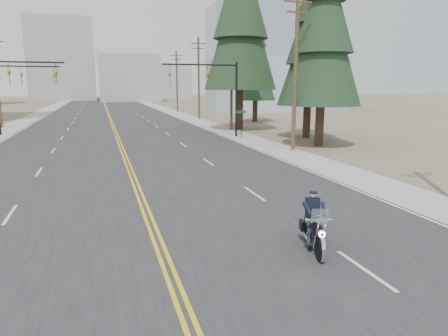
% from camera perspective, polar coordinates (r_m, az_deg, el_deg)
% --- Properties ---
extents(road, '(20.00, 200.00, 0.01)m').
position_cam_1_polar(road, '(74.47, -16.22, 7.51)').
color(road, '#303033').
rests_on(road, ground).
extents(sidewalk_left, '(3.00, 200.00, 0.01)m').
position_cam_1_polar(sidewalk_left, '(75.12, -25.08, 6.92)').
color(sidewalk_left, '#A5A5A0').
rests_on(sidewalk_left, ground).
extents(sidewalk_right, '(3.00, 200.00, 0.01)m').
position_cam_1_polar(sidewalk_right, '(75.58, -7.40, 7.93)').
color(sidewalk_right, '#A5A5A0').
rests_on(sidewalk_right, ground).
extents(traffic_mast_right, '(7.10, 0.26, 7.00)m').
position_cam_1_polar(traffic_mast_right, '(37.78, -1.18, 11.84)').
color(traffic_mast_right, black).
rests_on(traffic_mast_right, ground).
extents(traffic_mast_far, '(6.10, 0.26, 7.00)m').
position_cam_1_polar(traffic_mast_far, '(44.98, -27.76, 10.42)').
color(traffic_mast_far, black).
rests_on(traffic_mast_far, ground).
extents(street_sign, '(0.90, 0.06, 2.62)m').
position_cam_1_polar(street_sign, '(36.57, 2.48, 6.92)').
color(street_sign, black).
rests_on(street_sign, ground).
extents(utility_pole_b, '(2.20, 0.30, 11.50)m').
position_cam_1_polar(utility_pole_b, '(30.71, 10.18, 13.65)').
color(utility_pole_b, brown).
rests_on(utility_pole_b, ground).
extents(utility_pole_c, '(2.20, 0.30, 11.00)m').
position_cam_1_polar(utility_pole_c, '(44.57, 1.08, 12.84)').
color(utility_pole_c, brown).
rests_on(utility_pole_c, ground).
extents(utility_pole_d, '(2.20, 0.30, 11.50)m').
position_cam_1_polar(utility_pole_d, '(59.00, -3.63, 12.78)').
color(utility_pole_d, brown).
rests_on(utility_pole_d, ground).
extents(utility_pole_e, '(2.20, 0.30, 11.00)m').
position_cam_1_polar(utility_pole_e, '(75.61, -6.76, 12.29)').
color(utility_pole_e, brown).
rests_on(utility_pole_e, ground).
extents(glass_building, '(24.00, 16.00, 20.00)m').
position_cam_1_polar(glass_building, '(81.67, 7.24, 15.23)').
color(glass_building, '#9EB5CC').
rests_on(glass_building, ground).
extents(haze_bldg_b, '(18.00, 14.00, 14.00)m').
position_cam_1_polar(haze_bldg_b, '(129.66, -13.39, 12.34)').
color(haze_bldg_b, '#ADB2B7').
rests_on(haze_bldg_b, ground).
extents(haze_bldg_c, '(16.00, 12.00, 18.00)m').
position_cam_1_polar(haze_bldg_c, '(121.68, 2.75, 13.64)').
color(haze_bldg_c, '#B7BCC6').
rests_on(haze_bldg_c, ground).
extents(haze_bldg_d, '(20.00, 15.00, 26.00)m').
position_cam_1_polar(haze_bldg_d, '(144.91, -22.11, 14.10)').
color(haze_bldg_d, '#ADB2B7').
rests_on(haze_bldg_d, ground).
extents(haze_bldg_e, '(14.00, 14.00, 12.00)m').
position_cam_1_polar(haze_bldg_e, '(156.56, -7.71, 12.02)').
color(haze_bldg_e, '#B7BCC6').
rests_on(haze_bldg_e, ground).
extents(motorcyclist, '(1.58, 2.44, 1.76)m').
position_cam_1_polar(motorcyclist, '(12.24, 12.79, -7.49)').
color(motorcyclist, black).
rests_on(motorcyclist, ground).
extents(conifer_near, '(6.20, 6.20, 16.41)m').
position_cam_1_polar(conifer_near, '(33.63, 14.14, 19.19)').
color(conifer_near, '#382619').
rests_on(conifer_near, ground).
extents(conifer_mid, '(5.71, 5.71, 15.23)m').
position_cam_1_polar(conifer_mid, '(38.71, 12.19, 17.23)').
color(conifer_mid, '#382619').
rests_on(conifer_mid, ground).
extents(conifer_tall, '(7.91, 7.91, 21.98)m').
position_cam_1_polar(conifer_tall, '(45.65, 2.41, 21.50)').
color(conifer_tall, '#382619').
rests_on(conifer_tall, ground).
extents(conifer_far, '(5.42, 5.42, 14.51)m').
position_cam_1_polar(conifer_far, '(55.35, 4.57, 15.27)').
color(conifer_far, '#382619').
rests_on(conifer_far, ground).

